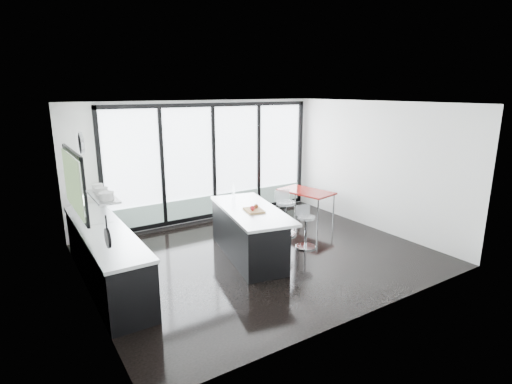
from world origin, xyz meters
TOP-DOWN VIEW (x-y plane):
  - floor at (0.00, 0.00)m, footprint 6.00×5.00m
  - ceiling at (0.00, 0.00)m, footprint 6.00×5.00m
  - wall_back at (0.27, 2.47)m, footprint 6.00×0.09m
  - wall_front at (0.00, -2.50)m, footprint 6.00×0.00m
  - wall_left at (-2.97, 0.27)m, footprint 0.26×5.00m
  - wall_right at (3.00, 0.00)m, footprint 0.00×5.00m
  - counter_cabinets at (-2.67, 0.40)m, footprint 0.69×3.24m
  - island at (-0.21, 0.11)m, footprint 1.37×2.38m
  - bar_stool_near at (0.96, -0.17)m, footprint 0.46×0.46m
  - bar_stool_far at (1.05, 0.62)m, footprint 0.51×0.51m
  - red_table at (2.16, 1.29)m, footprint 0.99×1.40m

SIDE VIEW (x-z plane):
  - floor at x=0.00m, z-range 0.00..0.00m
  - bar_stool_near at x=0.96m, z-range 0.00..0.65m
  - red_table at x=2.16m, z-range 0.00..0.68m
  - bar_stool_far at x=1.05m, z-range 0.00..0.75m
  - island at x=-0.21m, z-range -0.13..1.06m
  - counter_cabinets at x=-2.67m, z-range -0.22..1.14m
  - wall_back at x=0.27m, z-range -0.13..2.67m
  - wall_front at x=0.00m, z-range 0.00..2.80m
  - wall_right at x=3.00m, z-range 0.00..2.80m
  - wall_left at x=-2.97m, z-range 0.16..2.96m
  - ceiling at x=0.00m, z-range 2.80..2.80m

